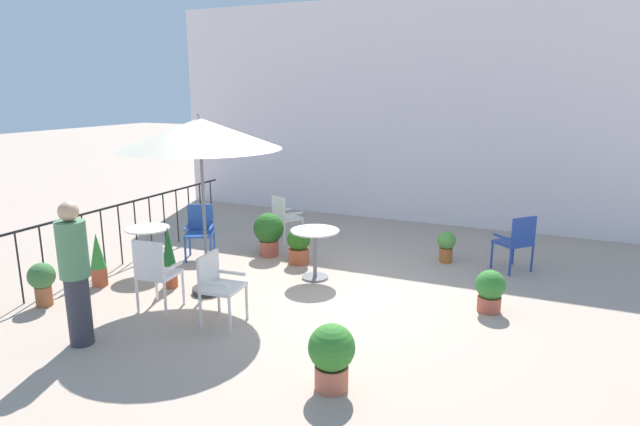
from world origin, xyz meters
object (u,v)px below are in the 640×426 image
object	(u,v)px
potted_plant_6	(98,260)
standing_person	(75,273)
cafe_table_1	(149,241)
patio_chair_0	(517,239)
potted_plant_3	(332,354)
patio_chair_1	(218,283)
cafe_table_0	(315,245)
potted_plant_5	(42,280)
potted_plant_4	(169,256)
patio_chair_4	(155,270)
patio_chair_2	(284,215)
patio_umbrella_0	(200,135)
potted_plant_7	(446,244)
potted_plant_1	(490,289)
potted_plant_0	(269,232)
potted_plant_2	(299,245)
patio_chair_3	(200,228)

from	to	relation	value
potted_plant_6	standing_person	distance (m)	1.96
cafe_table_1	patio_chair_0	xyz separation A→B (m)	(5.28, 2.35, 0.03)
patio_chair_0	potted_plant_3	size ratio (longest dim) A/B	1.38
standing_person	patio_chair_1	bearing A→B (deg)	44.30
cafe_table_0	potted_plant_5	xyz separation A→B (m)	(-2.87, -2.43, -0.18)
potted_plant_5	potted_plant_4	bearing A→B (deg)	48.53
patio_chair_4	potted_plant_6	world-z (taller)	patio_chair_4
patio_chair_2	potted_plant_4	xyz separation A→B (m)	(-0.46, -2.71, -0.07)
cafe_table_0	potted_plant_5	bearing A→B (deg)	-139.79
patio_umbrella_0	potted_plant_7	xyz separation A→B (m)	(2.82, 2.76, -1.93)
patio_chair_1	patio_chair_2	world-z (taller)	patio_chair_2
potted_plant_1	potted_plant_3	distance (m)	2.78
potted_plant_1	potted_plant_5	world-z (taller)	potted_plant_5
potted_plant_0	potted_plant_2	size ratio (longest dim) A/B	1.24
patio_chair_3	potted_plant_1	size ratio (longest dim) A/B	1.62
patio_chair_1	patio_chair_4	distance (m)	0.95
patio_chair_3	potted_plant_5	bearing A→B (deg)	-104.01
patio_umbrella_0	cafe_table_0	distance (m)	2.36
potted_plant_0	potted_plant_6	bearing A→B (deg)	-124.61
patio_chair_1	potted_plant_0	bearing A→B (deg)	106.38
potted_plant_3	potted_plant_5	bearing A→B (deg)	175.93
cafe_table_1	potted_plant_7	bearing A→B (deg)	29.73
potted_plant_3	potted_plant_7	xyz separation A→B (m)	(0.26, 4.34, -0.06)
patio_chair_0	patio_chair_3	world-z (taller)	patio_chair_0
patio_chair_0	potted_plant_0	bearing A→B (deg)	-167.89
potted_plant_3	potted_plant_7	size ratio (longest dim) A/B	1.24
patio_chair_0	potted_plant_5	size ratio (longest dim) A/B	1.53
patio_chair_3	patio_chair_4	xyz separation A→B (m)	(0.86, -2.11, 0.04)
patio_chair_3	potted_plant_4	world-z (taller)	potted_plant_4
potted_plant_0	potted_plant_6	xyz separation A→B (m)	(-1.57, -2.28, -0.04)
potted_plant_3	potted_plant_2	bearing A→B (deg)	120.86
cafe_table_1	potted_plant_1	distance (m)	5.13
patio_chair_4	potted_plant_7	xyz separation A→B (m)	(3.05, 3.55, -0.26)
potted_plant_2	potted_plant_3	bearing A→B (deg)	-59.14
patio_umbrella_0	patio_chair_1	size ratio (longest dim) A/B	2.84
patio_umbrella_0	potted_plant_1	xyz separation A→B (m)	(3.74, 0.95, -1.93)
cafe_table_1	potted_plant_4	bearing A→B (deg)	-29.05
potted_plant_4	standing_person	distance (m)	1.89
potted_plant_0	potted_plant_1	bearing A→B (deg)	-13.69
patio_chair_1	potted_plant_1	xyz separation A→B (m)	(3.01, 1.72, -0.23)
patio_umbrella_0	cafe_table_1	distance (m)	2.23
potted_plant_1	potted_plant_2	size ratio (longest dim) A/B	0.91
cafe_table_0	potted_plant_1	world-z (taller)	cafe_table_0
patio_chair_0	potted_plant_2	distance (m)	3.48
potted_plant_0	potted_plant_1	distance (m)	3.90
cafe_table_1	potted_plant_3	xyz separation A→B (m)	(3.92, -1.95, -0.14)
patio_chair_4	potted_plant_6	distance (m)	1.46
patio_chair_0	patio_chair_1	xyz separation A→B (m)	(-3.20, -3.50, 0.00)
potted_plant_0	potted_plant_7	xyz separation A→B (m)	(2.88, 0.89, -0.13)
cafe_table_0	potted_plant_5	size ratio (longest dim) A/B	1.28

